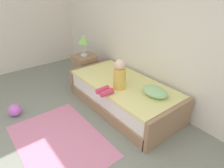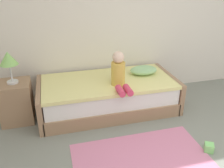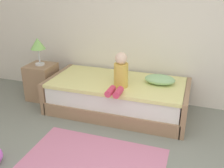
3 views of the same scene
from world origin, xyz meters
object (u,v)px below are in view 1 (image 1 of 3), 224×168
at_px(nightstand, 85,68).
at_px(pillow, 155,91).
at_px(toy_ball, 15,110).
at_px(bed, 123,95).
at_px(child_figure, 117,78).
at_px(table_lamp, 83,40).

relative_size(nightstand, pillow, 1.36).
bearing_deg(toy_ball, pillow, 48.15).
bearing_deg(bed, toy_ball, -119.77).
bearing_deg(nightstand, pillow, 1.97).
bearing_deg(child_figure, toy_ball, -126.62).
bearing_deg(bed, child_figure, -64.43).
distance_m(child_figure, pillow, 0.62).
height_order(bed, table_lamp, table_lamp).
distance_m(nightstand, toy_ball, 1.72).
relative_size(bed, pillow, 4.80).
distance_m(bed, toy_ball, 1.88).
xyz_separation_m(nightstand, pillow, (1.97, 0.07, 0.26)).
relative_size(table_lamp, child_figure, 0.88).
bearing_deg(child_figure, table_lamp, 169.86).
bearing_deg(pillow, bed, -170.80).
xyz_separation_m(nightstand, table_lamp, (0.00, 0.00, 0.64)).
distance_m(nightstand, pillow, 1.99).
bearing_deg(toy_ball, table_lamp, 104.11).
relative_size(pillow, toy_ball, 2.06).
bearing_deg(table_lamp, nightstand, 0.00).
xyz_separation_m(bed, child_figure, (0.11, -0.23, 0.46)).
bearing_deg(toy_ball, nightstand, 104.11).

